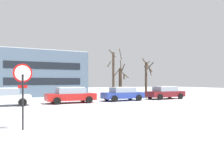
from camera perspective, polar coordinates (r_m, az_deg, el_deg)
ground_plane at (r=11.35m, az=-16.59°, el=-9.47°), size 120.00×120.00×0.00m
road_surface at (r=14.72m, az=-18.74°, el=-7.16°), size 80.00×8.88×0.00m
stop_sign at (r=9.61m, az=-22.19°, el=0.10°), size 0.75×0.16×2.71m
parked_car_white at (r=19.85m, az=-26.18°, el=-3.02°), size 4.02×2.01×1.49m
parked_car_red at (r=20.69m, az=-10.67°, el=-2.83°), size 4.54×2.06×1.48m
parked_car_blue at (r=22.83m, az=2.81°, el=-2.56°), size 4.38×2.03×1.42m
parked_car_maroon at (r=25.90m, az=13.65°, el=-2.16°), size 4.52×2.09×1.46m
tree_far_left at (r=26.82m, az=2.22°, el=0.55°), size 1.75×1.78×4.17m
tree_far_right at (r=25.42m, az=0.48°, el=2.77°), size 2.03×2.02×5.71m
tree_far_mid at (r=27.17m, az=8.96°, el=1.71°), size 1.64×1.63×4.81m
building_far_left at (r=34.80m, az=-18.52°, el=2.39°), size 11.84×11.07×6.19m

